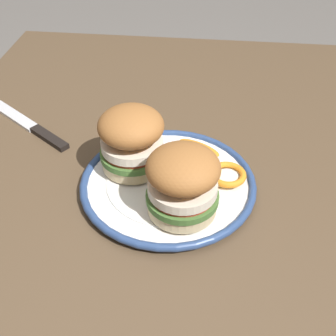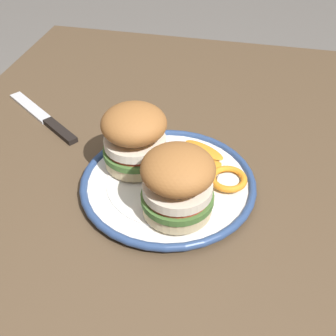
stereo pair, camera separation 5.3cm
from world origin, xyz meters
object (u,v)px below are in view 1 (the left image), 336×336
object	(u,v)px
dining_table	(173,253)
sandwich_half_left	(183,181)
dinner_plate	(168,183)
table_knife	(33,128)
sandwich_half_right	(132,139)

from	to	relation	value
dining_table	sandwich_half_left	world-z (taller)	sandwich_half_left
dining_table	sandwich_half_left	bearing A→B (deg)	-141.74
dining_table	sandwich_half_left	xyz separation A→B (m)	(-0.02, -0.01, 0.17)
dinner_plate	table_knife	distance (m)	0.29
dinner_plate	sandwich_half_right	size ratio (longest dim) A/B	1.94
sandwich_half_right	dining_table	bearing A→B (deg)	-134.76
dining_table	dinner_plate	xyz separation A→B (m)	(0.04, 0.01, 0.12)
dinner_plate	sandwich_half_left	distance (m)	0.09
sandwich_half_left	table_knife	world-z (taller)	sandwich_half_left
dining_table	dinner_plate	size ratio (longest dim) A/B	4.50
dinner_plate	sandwich_half_left	size ratio (longest dim) A/B	1.92
dinner_plate	table_knife	xyz separation A→B (m)	(0.13, 0.26, -0.01)
sandwich_half_left	dinner_plate	bearing A→B (deg)	24.04
sandwich_half_left	sandwich_half_right	world-z (taller)	same
dinner_plate	table_knife	bearing A→B (deg)	63.79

